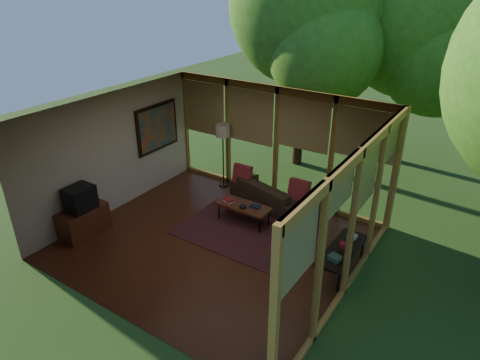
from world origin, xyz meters
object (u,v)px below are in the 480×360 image
Objects in this scene: sofa at (270,194)px; side_console at (339,250)px; television at (80,198)px; floor_lamp at (223,134)px; coffee_table at (243,207)px; media_cabinet at (84,221)px.

sofa is 2.64m from side_console.
television is (-2.61, -3.22, 0.56)m from sofa.
floor_lamp reaches higher than sofa.
coffee_table is (1.40, -1.23, -1.01)m from floor_lamp.
sofa is 1.43× the size of side_console.
television reaches higher than side_console.
media_cabinet is 1.82× the size of television.
media_cabinet is (-2.63, -3.22, 0.01)m from sofa.
television reaches higher than sofa.
television is 0.39× the size of side_console.
side_console is at bearing -9.67° from coffee_table.
media_cabinet reaches higher than sofa.
media_cabinet is at bearing 180.00° from television.
sofa is at bearing 50.93° from television.
side_console is at bearing 20.56° from television.
coffee_table is at bearing 41.44° from television.
coffee_table is at bearing 98.25° from sofa.
media_cabinet is at bearing -108.14° from floor_lamp.
sofa reaches higher than coffee_table.
media_cabinet is 5.20m from side_console.
media_cabinet is at bearing -138.79° from coffee_table.
floor_lamp is 1.18× the size of side_console.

